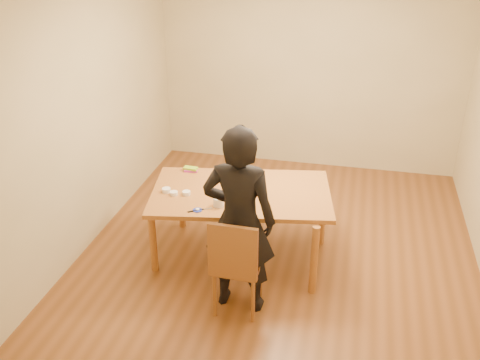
% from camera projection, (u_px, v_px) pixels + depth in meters
% --- Properties ---
extents(room_shell, '(4.00, 4.50, 2.70)m').
position_uv_depth(room_shell, '(289.00, 117.00, 5.35)').
color(room_shell, brown).
rests_on(room_shell, ground).
extents(dining_table, '(1.88, 1.31, 0.04)m').
position_uv_depth(dining_table, '(241.00, 193.00, 5.21)').
color(dining_table, brown).
rests_on(dining_table, floor).
extents(dining_chair, '(0.41, 0.41, 0.04)m').
position_uv_depth(dining_chair, '(238.00, 264.00, 4.63)').
color(dining_chair, brown).
rests_on(dining_chair, floor).
extents(cake_plate, '(0.26, 0.26, 0.02)m').
position_uv_depth(cake_plate, '(247.00, 191.00, 5.19)').
color(cake_plate, '#AF270B').
rests_on(cake_plate, dining_table).
extents(cake, '(0.21, 0.21, 0.07)m').
position_uv_depth(cake, '(247.00, 187.00, 5.17)').
color(cake, white).
rests_on(cake, cake_plate).
extents(frosting_dome, '(0.20, 0.20, 0.03)m').
position_uv_depth(frosting_dome, '(247.00, 183.00, 5.15)').
color(frosting_dome, white).
rests_on(frosting_dome, cake).
extents(frosting_tub, '(0.10, 0.10, 0.09)m').
position_uv_depth(frosting_tub, '(219.00, 202.00, 4.92)').
color(frosting_tub, white).
rests_on(frosting_tub, dining_table).
extents(frosting_lid, '(0.09, 0.09, 0.01)m').
position_uv_depth(frosting_lid, '(197.00, 210.00, 4.87)').
color(frosting_lid, '#192BA7').
rests_on(frosting_lid, dining_table).
extents(frosting_dollop, '(0.04, 0.04, 0.02)m').
position_uv_depth(frosting_dollop, '(197.00, 209.00, 4.86)').
color(frosting_dollop, white).
rests_on(frosting_dollop, frosting_lid).
extents(ramekin_green, '(0.08, 0.08, 0.04)m').
position_uv_depth(ramekin_green, '(186.00, 193.00, 5.13)').
color(ramekin_green, white).
rests_on(ramekin_green, dining_table).
extents(ramekin_yellow, '(0.08, 0.08, 0.04)m').
position_uv_depth(ramekin_yellow, '(166.00, 190.00, 5.18)').
color(ramekin_yellow, white).
rests_on(ramekin_yellow, dining_table).
extents(ramekin_multi, '(0.07, 0.07, 0.04)m').
position_uv_depth(ramekin_multi, '(174.00, 193.00, 5.13)').
color(ramekin_multi, white).
rests_on(ramekin_multi, dining_table).
extents(candy_box_pink, '(0.15, 0.09, 0.02)m').
position_uv_depth(candy_box_pink, '(191.00, 170.00, 5.61)').
color(candy_box_pink, '#E435BA').
rests_on(candy_box_pink, dining_table).
extents(candy_box_green, '(0.15, 0.08, 0.02)m').
position_uv_depth(candy_box_green, '(191.00, 168.00, 5.60)').
color(candy_box_green, green).
rests_on(candy_box_green, candy_box_pink).
extents(spatula, '(0.13, 0.09, 0.01)m').
position_uv_depth(spatula, '(196.00, 211.00, 4.86)').
color(spatula, black).
rests_on(spatula, dining_table).
extents(person, '(0.63, 0.42, 1.72)m').
position_uv_depth(person, '(239.00, 221.00, 4.49)').
color(person, black).
rests_on(person, floor).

